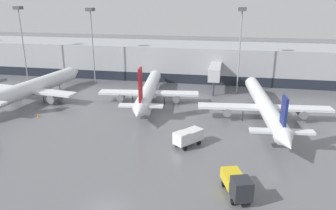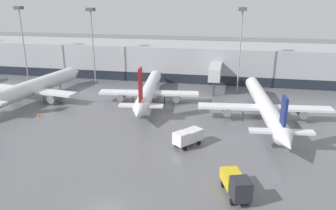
# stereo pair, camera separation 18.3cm
# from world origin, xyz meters

# --- Properties ---
(terminal_building) EXTENTS (160.00, 26.33, 9.00)m
(terminal_building) POSITION_xyz_m (0.03, 61.94, 4.49)
(terminal_building) COLOR #9EA0A5
(terminal_building) RESTS_ON ground_plane
(parked_jet_0) EXTENTS (21.09, 32.44, 9.69)m
(parked_jet_0) POSITION_xyz_m (-4.79, 36.76, 2.57)
(parked_jet_0) COLOR silver
(parked_jet_0) RESTS_ON ground_plane
(parked_jet_2) EXTENTS (23.82, 36.76, 8.33)m
(parked_jet_2) POSITION_xyz_m (18.20, 30.62, 2.90)
(parked_jet_2) COLOR silver
(parked_jet_2) RESTS_ON ground_plane
(parked_jet_4) EXTENTS (20.68, 35.02, 9.33)m
(parked_jet_4) POSITION_xyz_m (-29.60, 33.25, 2.81)
(parked_jet_4) COLOR silver
(parked_jet_4) RESTS_ON ground_plane
(service_truck_0) EXTENTS (4.41, 4.93, 2.50)m
(service_truck_0) POSITION_xyz_m (6.26, 17.32, 1.53)
(service_truck_0) COLOR silver
(service_truck_0) RESTS_ON ground_plane
(service_truck_1) EXTENTS (3.67, 6.02, 2.94)m
(service_truck_1) POSITION_xyz_m (13.35, 5.41, 1.56)
(service_truck_1) COLOR gold
(service_truck_1) RESTS_ON ground_plane
(traffic_cone_1) EXTENTS (0.38, 0.38, 0.63)m
(traffic_cone_1) POSITION_xyz_m (-27.03, 38.18, 0.32)
(traffic_cone_1) COLOR orange
(traffic_cone_1) RESTS_ON ground_plane
(traffic_cone_2) EXTENTS (0.47, 0.47, 0.60)m
(traffic_cone_2) POSITION_xyz_m (-22.88, 24.32, 0.30)
(traffic_cone_2) COLOR orange
(traffic_cone_2) RESTS_ON ground_plane
(apron_light_mast_0) EXTENTS (1.80, 1.80, 19.08)m
(apron_light_mast_0) POSITION_xyz_m (-40.95, 48.64, 14.97)
(apron_light_mast_0) COLOR gray
(apron_light_mast_0) RESTS_ON ground_plane
(apron_light_mast_3) EXTENTS (1.80, 1.80, 18.79)m
(apron_light_mast_3) POSITION_xyz_m (-22.22, 49.44, 14.78)
(apron_light_mast_3) COLOR gray
(apron_light_mast_3) RESTS_ON ground_plane
(apron_light_mast_6) EXTENTS (1.80, 1.80, 19.16)m
(apron_light_mast_6) POSITION_xyz_m (13.56, 48.15, 15.03)
(apron_light_mast_6) COLOR gray
(apron_light_mast_6) RESTS_ON ground_plane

